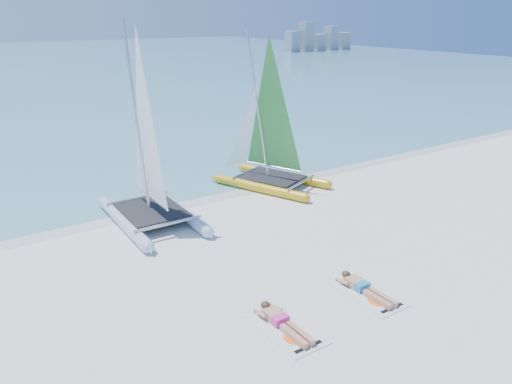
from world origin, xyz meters
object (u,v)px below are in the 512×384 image
Objects in this scene: towel_b at (369,294)px; sunbather_a at (281,321)px; towel_a at (286,329)px; catamaran_blue at (147,164)px; catamaran_yellow at (263,137)px; sunbather_b at (363,287)px.

sunbather_a is at bearing 176.25° from towel_b.
catamaran_blue is at bearing 90.53° from towel_a.
towel_b is at bearing -3.75° from sunbather_a.
towel_a is 1.07× the size of sunbather_a.
catamaran_yellow reaches higher than sunbather_a.
towel_b is at bearing 0.56° from towel_a.
sunbather_a is 2.55m from sunbather_b.
sunbather_b is at bearing 90.00° from towel_b.
catamaran_blue is 3.83× the size of sunbather_a.
sunbather_a is 0.93× the size of towel_b.
sunbather_b reaches higher than towel_a.
towel_a and towel_b have the same top height.
catamaran_yellow is at bearing 57.91° from sunbather_a.
towel_a is at bearing -179.44° from towel_b.
sunbather_a is (-5.18, -8.26, -1.82)m from catamaran_yellow.
catamaran_yellow is 3.56× the size of sunbather_a.
catamaran_yellow is (5.25, 1.04, -0.04)m from catamaran_blue.
sunbather_b is at bearing -130.07° from catamaran_yellow.
towel_b is at bearing -90.00° from sunbather_b.
catamaran_yellow reaches higher than sunbather_b.
catamaran_yellow is 10.10m from towel_a.
catamaran_yellow reaches higher than towel_b.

